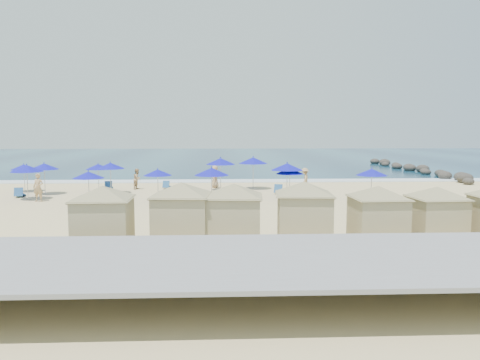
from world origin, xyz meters
The scene contains 35 objects.
ground centered at (0.00, 0.00, 0.00)m, with size 160.00×160.00×0.00m, color beige.
ocean centered at (0.00, 55.00, 0.03)m, with size 160.00×80.00×0.06m, color #0D2F4B.
surf_line centered at (0.00, 15.50, 0.04)m, with size 160.00×2.50×0.08m, color white.
seawall centered at (0.00, -13.50, 0.65)m, with size 160.00×6.10×1.22m.
rock_jetty centered at (24.01, 24.90, 0.36)m, with size 2.56×26.66×0.96m.
trash_bin centered at (2.47, -4.13, 0.40)m, with size 0.79×0.79×0.79m, color black.
cabana_0 centered at (-2.93, -9.74, 1.63)m, with size 4.53×4.53×2.84m.
cabana_1 centered at (0.05, -9.26, 1.67)m, with size 4.64×4.64×2.92m.
cabana_2 centered at (2.14, -9.30, 1.63)m, with size 4.54×4.54×2.85m.
cabana_3 centered at (5.04, -9.04, 1.66)m, with size 4.60×4.60×2.89m.
cabana_4 centered at (8.02, -9.28, 1.55)m, with size 4.32×4.32×2.71m.
cabana_5 centered at (10.59, -9.00, 1.51)m, with size 4.19×4.19×2.63m.
umbrella_0 centered at (-11.35, 7.15, 2.08)m, with size 2.11×2.11×2.40m.
umbrella_1 centered at (-11.53, 4.46, 2.15)m, with size 2.18×2.18×2.48m.
umbrella_2 centered at (-6.58, 7.42, 2.09)m, with size 2.12×2.12×2.42m.
umbrella_3 centered at (-6.60, 1.58, 1.95)m, with size 1.98×1.98×2.25m.
umbrella_4 centered at (-7.88, 8.97, 1.91)m, with size 1.94×1.94×2.21m.
umbrella_5 centered at (-2.56, 3.59, 1.91)m, with size 1.94×1.94×2.20m.
umbrella_6 centered at (1.09, 1.16, 2.17)m, with size 2.20×2.20×2.50m.
umbrella_7 centered at (1.67, 8.88, 2.30)m, with size 2.34×2.34×2.66m.
umbrella_8 centered at (6.25, 4.22, 2.22)m, with size 2.25×2.25×2.56m.
umbrella_9 centered at (4.29, 9.65, 2.32)m, with size 2.35×2.35×2.67m.
umbrella_10 centered at (6.43, 4.08, 1.94)m, with size 1.96×1.96×2.24m.
umbrella_11 centered at (11.47, 2.02, 2.02)m, with size 2.05×2.05×2.33m.
umbrella_13 centered at (-13.47, 8.73, 1.92)m, with size 1.94×1.94×2.21m.
beach_chair_0 centered at (-12.62, 5.73, 0.25)m, with size 0.86×1.42×0.73m.
beach_chair_1 centered at (-7.35, 9.99, 0.24)m, with size 0.76×1.35×0.70m.
beach_chair_2 centered at (-2.70, 10.31, 0.23)m, with size 0.76×1.30×0.67m.
beach_chair_3 centered at (-2.39, 1.44, 0.24)m, with size 0.90×1.34×0.68m.
beach_chair_4 centered at (2.89, 4.84, 0.24)m, with size 0.83×1.34×0.69m.
beach_chair_5 centered at (6.05, 6.74, 0.26)m, with size 1.04×1.50×0.76m.
beachgoer_0 centered at (-10.47, 3.56, 0.94)m, with size 0.69×0.45×1.89m, color tan.
beachgoer_1 centered at (-5.05, 10.00, 0.83)m, with size 0.81×0.63×1.67m, color tan.
beachgoer_2 centered at (8.28, 8.45, 0.90)m, with size 1.16×0.67×1.80m, color tan.
beachgoer_3 centered at (1.21, 10.65, 0.92)m, with size 0.90×0.59×1.84m, color tan.
Camera 1 is at (1.58, -27.82, 4.68)m, focal length 35.00 mm.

